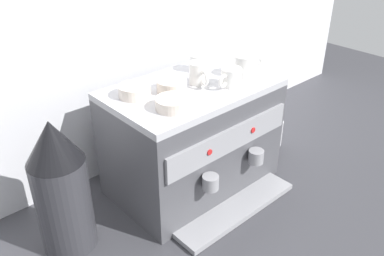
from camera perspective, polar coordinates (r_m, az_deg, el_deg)
The scene contains 12 objects.
ground_plane at distance 1.65m, azimuth 0.00°, elevation -7.51°, with size 4.00×4.00×0.00m, color #38383D.
tiled_backsplash_wall at distance 1.64m, azimuth -7.36°, elevation 11.10°, with size 2.80×0.03×0.96m, color silver.
espresso_machine at distance 1.53m, azimuth 0.12°, elevation -1.39°, with size 0.61×0.49×0.42m.
ceramic_cup_0 at distance 1.56m, azimuth 1.06°, elevation 9.07°, with size 0.07×0.11×0.06m.
ceramic_cup_1 at distance 1.53m, azimuth 7.53°, elevation 8.67°, with size 0.12×0.08×0.08m.
ceramic_cup_2 at distance 1.43m, azimuth 5.40°, elevation 7.06°, with size 0.11×0.07×0.06m.
ceramic_cup_3 at distance 1.44m, azimuth 1.09°, elevation 7.61°, with size 0.07×0.11×0.08m.
ceramic_bowl_0 at distance 1.37m, azimuth -8.03°, elevation 5.13°, with size 0.11×0.11×0.04m.
ceramic_bowl_1 at distance 1.39m, azimuth -2.86°, elevation 5.86°, with size 0.10×0.10×0.04m.
ceramic_bowl_2 at distance 1.27m, azimuth -2.65°, elevation 3.42°, with size 0.11×0.11×0.04m.
coffee_grinder at distance 1.31m, azimuth -17.87°, elevation -7.87°, with size 0.17×0.17×0.46m.
milk_pitcher at distance 1.90m, azimuth 11.31°, elevation -0.62°, with size 0.08×0.08×0.12m, color #B7B7BC.
Camera 1 is at (-0.88, -0.98, 1.00)m, focal length 38.13 mm.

